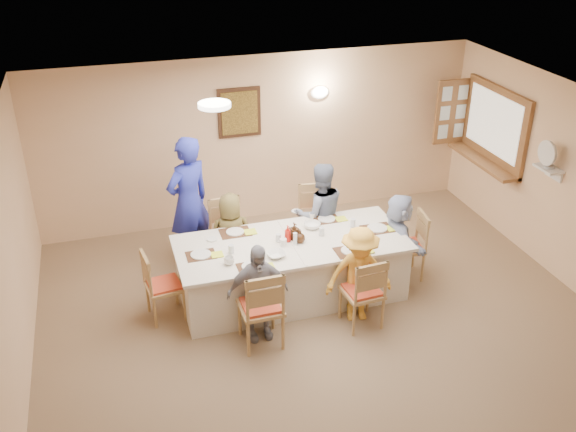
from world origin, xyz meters
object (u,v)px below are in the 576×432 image
object	(u,v)px
chair_front_left	(261,305)
diner_back_left	(231,236)
serving_hatch	(495,126)
chair_back_left	(230,237)
diner_front_right	(359,275)
dining_table	(291,269)
diner_right_end	(398,237)
chair_back_right	(316,224)
desk_fan	(549,158)
caregiver	(189,202)
chair_left_end	(164,284)
diner_back_right	(320,214)
chair_front_right	(362,290)
diner_front_left	(258,292)
condiment_ketchup	(288,234)
chair_right_end	(406,245)

from	to	relation	value
chair_front_left	diner_back_left	world-z (taller)	diner_back_left
serving_hatch	chair_back_left	distance (m)	4.14
diner_front_right	serving_hatch	bearing A→B (deg)	41.04
dining_table	diner_right_end	bearing A→B (deg)	0.00
chair_back_right	diner_front_right	size ratio (longest dim) A/B	0.85
desk_fan	chair_back_left	world-z (taller)	desk_fan
caregiver	chair_left_end	bearing A→B (deg)	36.34
diner_back_left	diner_back_right	distance (m)	1.21
diner_back_left	chair_front_right	bearing A→B (deg)	132.84
dining_table	chair_back_right	size ratio (longest dim) A/B	2.75
diner_back_right	diner_back_left	bearing A→B (deg)	1.94
diner_front_left	diner_front_right	xyz separation A→B (m)	(1.20, 0.00, 0.01)
desk_fan	condiment_ketchup	distance (m)	3.41
serving_hatch	chair_front_right	distance (m)	3.55
chair_front_right	chair_left_end	distance (m)	2.29
chair_left_end	condiment_ketchup	world-z (taller)	condiment_ketchup
serving_hatch	condiment_ketchup	distance (m)	3.67
diner_front_left	diner_right_end	bearing A→B (deg)	18.36
diner_back_right	chair_back_left	bearing A→B (deg)	-3.77
chair_front_right	diner_front_left	size ratio (longest dim) A/B	0.78
serving_hatch	diner_front_left	distance (m)	4.48
dining_table	diner_right_end	distance (m)	1.44
chair_back_right	caregiver	size ratio (longest dim) A/B	0.56
chair_right_end	chair_back_right	bearing A→B (deg)	-122.41
chair_back_left	diner_front_right	distance (m)	1.91
serving_hatch	chair_front_left	xyz separation A→B (m)	(-4.00, -1.92, -1.01)
dining_table	chair_front_right	xyz separation A→B (m)	(0.60, -0.80, 0.08)
desk_fan	chair_right_end	distance (m)	2.07
chair_right_end	caregiver	xyz separation A→B (m)	(-2.60, 1.15, 0.45)
chair_front_left	chair_right_end	xyz separation A→B (m)	(2.15, 0.80, -0.04)
chair_back_right	condiment_ketchup	world-z (taller)	chair_back_right
chair_left_end	condiment_ketchup	distance (m)	1.57
chair_front_left	condiment_ketchup	world-z (taller)	chair_front_left
chair_back_right	chair_front_left	xyz separation A→B (m)	(-1.20, -1.60, -0.01)
chair_back_left	chair_front_right	xyz separation A→B (m)	(1.20, -1.60, -0.03)
desk_fan	caregiver	xyz separation A→B (m)	(-4.34, 1.38, -0.65)
chair_back_left	diner_right_end	size ratio (longest dim) A/B	0.82
diner_back_right	diner_front_left	world-z (taller)	diner_back_right
dining_table	diner_right_end	world-z (taller)	diner_right_end
chair_front_left	chair_front_right	bearing A→B (deg)	179.27
caregiver	condiment_ketchup	xyz separation A→B (m)	(1.01, -1.12, -0.04)
chair_back_right	caregiver	xyz separation A→B (m)	(-1.65, 0.35, 0.39)
chair_left_end	caregiver	xyz separation A→B (m)	(0.50, 1.15, 0.46)
chair_back_left	condiment_ketchup	xyz separation A→B (m)	(0.56, -0.77, 0.38)
chair_back_right	diner_back_right	world-z (taller)	diner_back_right
condiment_ketchup	diner_front_left	bearing A→B (deg)	-128.38
chair_front_left	chair_left_end	xyz separation A→B (m)	(-0.95, 0.80, -0.05)
chair_back_left	diner_back_left	bearing A→B (deg)	-93.77
desk_fan	chair_front_left	distance (m)	4.07
chair_back_right	diner_front_right	world-z (taller)	diner_front_right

